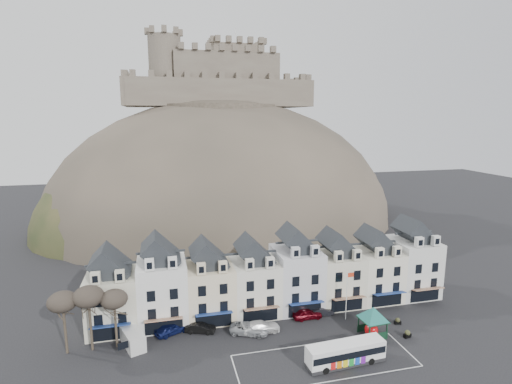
% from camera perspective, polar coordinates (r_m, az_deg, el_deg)
% --- Properties ---
extents(ground, '(300.00, 300.00, 0.00)m').
position_cam_1_polar(ground, '(52.07, 8.19, -23.79)').
color(ground, black).
rests_on(ground, ground).
extents(coach_bay_markings, '(22.00, 7.50, 0.01)m').
position_cam_1_polar(coach_bay_markings, '(53.68, 9.80, -22.66)').
color(coach_bay_markings, silver).
rests_on(coach_bay_markings, ground).
extents(townhouse_terrace, '(54.40, 9.35, 11.80)m').
position_cam_1_polar(townhouse_terrace, '(62.85, 2.93, -11.82)').
color(townhouse_terrace, beige).
rests_on(townhouse_terrace, ground).
extents(castle_hill, '(100.00, 76.00, 68.00)m').
position_cam_1_polar(castle_hill, '(113.83, -4.21, -4.16)').
color(castle_hill, '#3D382F').
rests_on(castle_hill, ground).
extents(castle, '(50.20, 22.20, 22.00)m').
position_cam_1_polar(castle, '(117.25, -5.46, 16.02)').
color(castle, brown).
rests_on(castle, ground).
extents(tree_left_far, '(3.61, 3.61, 8.24)m').
position_cam_1_polar(tree_left_far, '(56.29, -25.92, -13.98)').
color(tree_left_far, '#3B3025').
rests_on(tree_left_far, ground).
extents(tree_left_mid, '(3.78, 3.78, 8.64)m').
position_cam_1_polar(tree_left_mid, '(55.57, -22.84, -13.67)').
color(tree_left_mid, '#3B3025').
rests_on(tree_left_mid, ground).
extents(tree_left_near, '(3.43, 3.43, 7.84)m').
position_cam_1_polar(tree_left_near, '(55.43, -19.63, -14.28)').
color(tree_left_near, '#3B3025').
rests_on(tree_left_near, ground).
extents(bus, '(9.92, 2.90, 2.76)m').
position_cam_1_polar(bus, '(52.80, 12.68, -21.44)').
color(bus, '#262628').
rests_on(bus, ground).
extents(bus_shelter, '(6.53, 6.53, 4.16)m').
position_cam_1_polar(bus_shelter, '(58.48, 16.40, -16.33)').
color(bus_shelter, '#10301E').
rests_on(bus_shelter, ground).
extents(red_buoy, '(1.88, 1.88, 2.20)m').
position_cam_1_polar(red_buoy, '(58.68, 16.14, -18.54)').
color(red_buoy, black).
rests_on(red_buoy, ground).
extents(flagpole, '(1.08, 0.11, 7.43)m').
position_cam_1_polar(flagpole, '(61.30, 12.90, -13.78)').
color(flagpole, silver).
rests_on(flagpole, ground).
extents(white_van, '(3.56, 5.12, 2.15)m').
position_cam_1_polar(white_van, '(57.33, -17.19, -19.40)').
color(white_van, silver).
rests_on(white_van, ground).
extents(planter_west, '(1.14, 0.75, 1.05)m').
position_cam_1_polar(planter_west, '(60.77, 20.82, -18.42)').
color(planter_west, black).
rests_on(planter_west, ground).
extents(planter_east, '(1.01, 0.66, 0.95)m').
position_cam_1_polar(planter_east, '(63.65, 19.57, -16.98)').
color(planter_east, black).
rests_on(planter_east, ground).
extents(car_navy, '(4.97, 3.61, 1.57)m').
position_cam_1_polar(car_navy, '(59.01, -11.97, -18.53)').
color(car_navy, '#0E1546').
rests_on(car_navy, ground).
extents(car_black, '(4.39, 2.70, 1.37)m').
position_cam_1_polar(car_black, '(58.71, -7.97, -18.67)').
color(car_black, black).
rests_on(car_black, ground).
extents(car_silver, '(5.83, 4.37, 1.49)m').
position_cam_1_polar(car_silver, '(57.92, -0.95, -18.92)').
color(car_silver, '#A1A4A8').
rests_on(car_silver, ground).
extents(car_white, '(5.47, 2.34, 1.57)m').
position_cam_1_polar(car_white, '(58.23, 0.68, -18.71)').
color(car_white, white).
rests_on(car_white, ground).
extents(car_maroon, '(4.41, 1.87, 1.49)m').
position_cam_1_polar(car_maroon, '(62.01, 7.35, -16.88)').
color(car_maroon, '#50040D').
rests_on(car_maroon, ground).
extents(car_charcoal, '(3.78, 1.47, 1.23)m').
position_cam_1_polar(car_charcoal, '(63.28, 9.26, -16.47)').
color(car_charcoal, black).
rests_on(car_charcoal, ground).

